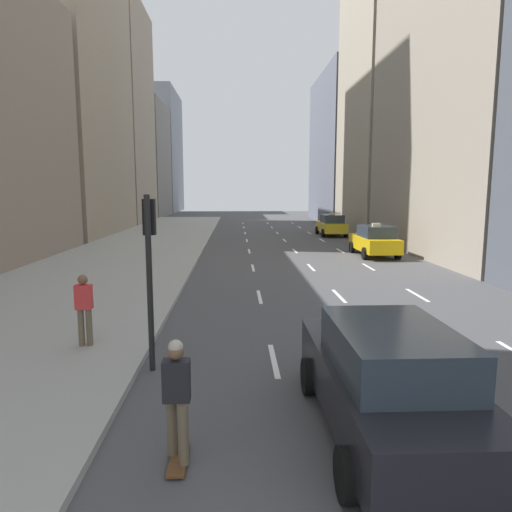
{
  "coord_description": "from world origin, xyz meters",
  "views": [
    {
      "loc": [
        -1.01,
        -1.49,
        3.68
      ],
      "look_at": [
        -0.4,
        12.15,
        1.71
      ],
      "focal_mm": 32.0,
      "sensor_mm": 36.0,
      "label": 1
    }
  ],
  "objects_px": {
    "sedan_black_near": "(386,380)",
    "traffic_light_pole": "(150,254)",
    "pedestrian_mid_block": "(84,306)",
    "skateboarder": "(177,396)",
    "taxi_lead": "(375,241)",
    "taxi_second": "(331,225)"
  },
  "relations": [
    {
      "from": "skateboarder",
      "to": "traffic_light_pole",
      "type": "bearing_deg",
      "value": 105.52
    },
    {
      "from": "taxi_lead",
      "to": "skateboarder",
      "type": "distance_m",
      "value": 21.24
    },
    {
      "from": "skateboarder",
      "to": "pedestrian_mid_block",
      "type": "xyz_separation_m",
      "value": [
        -2.65,
        4.46,
        0.1
      ]
    },
    {
      "from": "taxi_second",
      "to": "taxi_lead",
      "type": "bearing_deg",
      "value": -90.0
    },
    {
      "from": "taxi_second",
      "to": "pedestrian_mid_block",
      "type": "xyz_separation_m",
      "value": [
        -11.27,
        -26.67,
        0.19
      ]
    },
    {
      "from": "sedan_black_near",
      "to": "skateboarder",
      "type": "relative_size",
      "value": 2.69
    },
    {
      "from": "taxi_lead",
      "to": "pedestrian_mid_block",
      "type": "height_order",
      "value": "taxi_lead"
    },
    {
      "from": "sedan_black_near",
      "to": "traffic_light_pole",
      "type": "distance_m",
      "value": 5.1
    },
    {
      "from": "sedan_black_near",
      "to": "pedestrian_mid_block",
      "type": "distance_m",
      "value": 6.89
    },
    {
      "from": "skateboarder",
      "to": "traffic_light_pole",
      "type": "distance_m",
      "value": 3.8
    },
    {
      "from": "traffic_light_pole",
      "to": "taxi_second",
      "type": "bearing_deg",
      "value": 71.01
    },
    {
      "from": "taxi_lead",
      "to": "skateboarder",
      "type": "relative_size",
      "value": 2.52
    },
    {
      "from": "taxi_lead",
      "to": "traffic_light_pole",
      "type": "relative_size",
      "value": 1.22
    },
    {
      "from": "taxi_lead",
      "to": "pedestrian_mid_block",
      "type": "xyz_separation_m",
      "value": [
        -11.27,
        -14.96,
        0.19
      ]
    },
    {
      "from": "taxi_lead",
      "to": "skateboarder",
      "type": "height_order",
      "value": "taxi_lead"
    },
    {
      "from": "skateboarder",
      "to": "sedan_black_near",
      "type": "bearing_deg",
      "value": 10.11
    },
    {
      "from": "pedestrian_mid_block",
      "to": "sedan_black_near",
      "type": "bearing_deg",
      "value": -34.69
    },
    {
      "from": "sedan_black_near",
      "to": "skateboarder",
      "type": "height_order",
      "value": "sedan_black_near"
    },
    {
      "from": "taxi_lead",
      "to": "taxi_second",
      "type": "height_order",
      "value": "same"
    },
    {
      "from": "taxi_lead",
      "to": "pedestrian_mid_block",
      "type": "bearing_deg",
      "value": -126.99
    },
    {
      "from": "taxi_lead",
      "to": "sedan_black_near",
      "type": "bearing_deg",
      "value": -106.52
    },
    {
      "from": "sedan_black_near",
      "to": "pedestrian_mid_block",
      "type": "bearing_deg",
      "value": 145.31
    }
  ]
}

